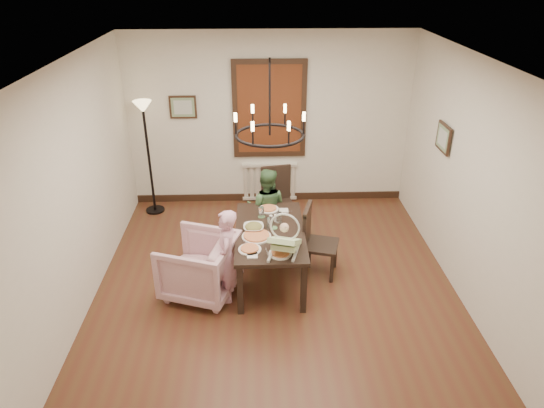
{
  "coord_description": "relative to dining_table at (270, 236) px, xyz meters",
  "views": [
    {
      "loc": [
        -0.23,
        -4.99,
        3.74
      ],
      "look_at": [
        -0.04,
        0.27,
        1.05
      ],
      "focal_mm": 32.0,
      "sensor_mm": 36.0,
      "label": 1
    }
  ],
  "objects": [
    {
      "name": "room_shell",
      "position": [
        0.07,
        0.15,
        0.77
      ],
      "size": [
        4.51,
        5.0,
        2.81
      ],
      "color": "#53321C",
      "rests_on": "ground"
    },
    {
      "name": "floor_lamp",
      "position": [
        -1.83,
        1.93,
        0.27
      ],
      "size": [
        0.3,
        0.3,
        1.8
      ],
      "primitive_type": null,
      "color": "black",
      "rests_on": "room_shell"
    },
    {
      "name": "salad_bowl",
      "position": [
        -0.2,
        0.01,
        0.12
      ],
      "size": [
        0.3,
        0.3,
        0.07
      ],
      "primitive_type": "imported",
      "color": "white",
      "rests_on": "dining_table"
    },
    {
      "name": "baby_bouncer",
      "position": [
        0.15,
        -0.5,
        0.25
      ],
      "size": [
        0.49,
        0.58,
        0.33
      ],
      "primitive_type": null,
      "rotation": [
        0.0,
        0.0,
        -0.28
      ],
      "color": "#C3E09A",
      "rests_on": "dining_table"
    },
    {
      "name": "seated_man",
      "position": [
        -0.02,
        0.83,
        -0.14
      ],
      "size": [
        0.53,
        0.44,
        0.97
      ],
      "primitive_type": "imported",
      "rotation": [
        0.0,
        0.0,
        2.98
      ],
      "color": "#41673D",
      "rests_on": "room_shell"
    },
    {
      "name": "chair_right",
      "position": [
        0.66,
        0.08,
        -0.14
      ],
      "size": [
        0.53,
        0.53,
        0.97
      ],
      "primitive_type": null,
      "rotation": [
        0.0,
        0.0,
        1.29
      ],
      "color": "black",
      "rests_on": "room_shell"
    },
    {
      "name": "armchair",
      "position": [
        -0.87,
        -0.27,
        -0.24
      ],
      "size": [
        1.06,
        1.05,
        0.77
      ],
      "primitive_type": "imported",
      "rotation": [
        0.0,
        0.0,
        -1.9
      ],
      "color": "beige",
      "rests_on": "room_shell"
    },
    {
      "name": "dining_table",
      "position": [
        0.0,
        0.0,
        0.0
      ],
      "size": [
        0.86,
        1.52,
        0.71
      ],
      "rotation": [
        0.0,
        0.0,
        -0.0
      ],
      "color": "black",
      "rests_on": "room_shell"
    },
    {
      "name": "picture_right",
      "position": [
        2.28,
        0.68,
        1.02
      ],
      "size": [
        0.03,
        0.42,
        0.36
      ],
      "primitive_type": "cube",
      "rotation": [
        0.0,
        0.0,
        1.57
      ],
      "color": "black",
      "rests_on": "room_shell"
    },
    {
      "name": "elderly_woman",
      "position": [
        -0.53,
        -0.4,
        -0.13
      ],
      "size": [
        0.24,
        0.36,
        0.99
      ],
      "primitive_type": "imported",
      "rotation": [
        0.0,
        0.0,
        -1.57
      ],
      "color": "#DA9AB1",
      "rests_on": "room_shell"
    },
    {
      "name": "chandelier",
      "position": [
        0.0,
        -0.0,
        1.32
      ],
      "size": [
        0.8,
        0.8,
        0.04
      ],
      "primitive_type": "torus",
      "color": "black",
      "rests_on": "room_shell"
    },
    {
      "name": "radiator",
      "position": [
        0.07,
        2.26,
        -0.28
      ],
      "size": [
        0.92,
        0.12,
        0.62
      ],
      "primitive_type": null,
      "color": "silver",
      "rests_on": "room_shell"
    },
    {
      "name": "drinking_glass",
      "position": [
        0.0,
        0.05,
        0.16
      ],
      "size": [
        0.08,
        0.08,
        0.15
      ],
      "primitive_type": "cylinder",
      "color": "silver",
      "rests_on": "dining_table"
    },
    {
      "name": "pizza_platter",
      "position": [
        -0.17,
        -0.17,
        0.1
      ],
      "size": [
        0.36,
        0.36,
        0.04
      ],
      "primitive_type": "cylinder",
      "color": "tan",
      "rests_on": "dining_table"
    },
    {
      "name": "window_blinds",
      "position": [
        0.07,
        2.24,
        0.97
      ],
      "size": [
        1.0,
        0.03,
        1.4
      ],
      "primitive_type": "cube",
      "color": "maroon",
      "rests_on": "room_shell"
    },
    {
      "name": "picture_back",
      "position": [
        -1.28,
        2.25,
        1.02
      ],
      "size": [
        0.42,
        0.03,
        0.36
      ],
      "primitive_type": "cube",
      "color": "black",
      "rests_on": "room_shell"
    },
    {
      "name": "chair_far",
      "position": [
        0.17,
        1.17,
        -0.12
      ],
      "size": [
        0.52,
        0.52,
        1.01
      ],
      "primitive_type": null,
      "rotation": [
        0.0,
        0.0,
        0.19
      ],
      "color": "black",
      "rests_on": "room_shell"
    }
  ]
}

